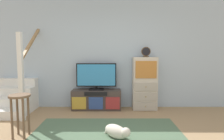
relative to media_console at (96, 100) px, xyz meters
name	(u,v)px	position (x,y,z in m)	size (l,w,h in m)	color
back_wall	(109,54)	(0.30, 0.27, 1.11)	(6.40, 0.12, 2.70)	#A8BCD1
area_rug	(107,138)	(0.30, -1.59, -0.23)	(2.60, 1.80, 0.01)	#4C664C
media_console	(96,100)	(0.00, 0.00, 0.00)	(1.20, 0.38, 0.48)	#423833
television	(96,76)	(0.00, 0.02, 0.59)	(0.97, 0.22, 0.66)	black
side_cabinet	(145,83)	(1.18, 0.01, 0.40)	(0.58, 0.38, 1.29)	beige
desk_clock	(146,52)	(1.20, 0.00, 1.17)	(0.22, 0.08, 0.24)	#4C3823
staircase	(18,94)	(-1.94, 0.01, 0.13)	(1.00, 1.36, 2.20)	white
bar_stool_near	(20,106)	(-1.13, -1.53, 0.29)	(0.34, 0.34, 0.71)	brown
dog	(117,131)	(0.47, -1.60, -0.12)	(0.46, 0.44, 0.23)	beige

